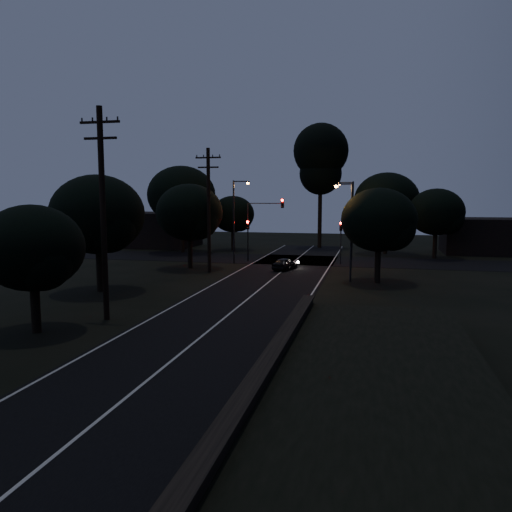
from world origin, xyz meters
The scene contains 22 objects.
road_surface centered at (0.00, 31.12, 0.01)m, with size 60.00×70.00×0.03m.
retaining_wall centered at (7.74, 3.00, 0.62)m, with size 6.93×26.00×1.60m.
utility_pole_mid centered at (-6.00, 15.00, 5.74)m, with size 2.20×0.30×11.00m.
utility_pole_far centered at (-6.00, 32.00, 5.48)m, with size 2.20×0.30×10.50m.
tree_left_b centered at (-7.83, 11.90, 3.95)m, with size 4.80×4.80×6.10m.
tree_left_c centered at (-10.28, 21.87, 5.13)m, with size 6.29×6.29×7.94m.
tree_left_d centered at (-8.29, 33.88, 4.93)m, with size 6.00×6.00×7.61m.
tree_far_nw centered at (-8.82, 49.90, 4.24)m, with size 5.18×5.18×6.56m.
tree_far_w centered at (-13.72, 45.84, 6.49)m, with size 7.83×7.83×9.98m.
tree_far_ne centered at (9.26, 49.85, 5.93)m, with size 7.25×7.25×9.17m.
tree_far_e centered at (14.20, 46.88, 4.74)m, with size 5.77×5.77×7.31m.
tree_right_a centered at (8.20, 29.89, 4.61)m, with size 5.60×5.60×7.12m.
tall_pine centered at (1.00, 55.00, 11.20)m, with size 6.83×6.83×15.53m.
building_left centered at (-20.00, 52.00, 2.20)m, with size 10.00×8.00×4.40m, color black.
building_right centered at (20.00, 53.00, 2.00)m, with size 9.00×7.00×4.00m, color black.
signal_left centered at (-4.60, 39.99, 2.84)m, with size 0.28×0.35×4.10m.
signal_right centered at (4.60, 39.99, 2.84)m, with size 0.28×0.35×4.10m.
signal_mast centered at (-2.91, 39.99, 4.34)m, with size 3.70×0.35×6.25m.
streetlight_a centered at (-5.31, 38.00, 4.64)m, with size 1.66×0.26×8.00m.
streetlight_b centered at (5.31, 44.00, 4.64)m, with size 1.66×0.26×8.00m.
streetlight_c centered at (5.83, 30.00, 4.35)m, with size 1.46×0.26×7.50m.
car centered at (0.07, 34.85, 0.55)m, with size 1.30×3.23×1.10m, color black.
Camera 1 is at (7.60, -8.29, 6.46)m, focal length 35.00 mm.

